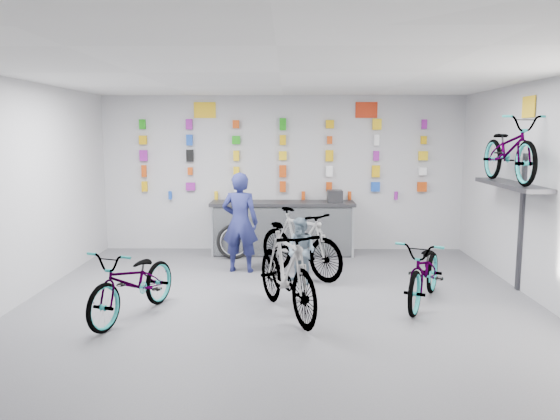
{
  "coord_description": "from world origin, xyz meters",
  "views": [
    {
      "loc": [
        0.1,
        -6.63,
        2.29
      ],
      "look_at": [
        -0.02,
        1.4,
        1.15
      ],
      "focal_mm": 35.0,
      "sensor_mm": 36.0,
      "label": 1
    }
  ],
  "objects_px": {
    "bike_service": "(300,243)",
    "clerk": "(240,222)",
    "bike_left": "(134,282)",
    "bike_right": "(425,271)",
    "customer": "(301,251)",
    "bike_center": "(286,271)",
    "counter": "(283,229)"
  },
  "relations": [
    {
      "from": "bike_service",
      "to": "clerk",
      "type": "height_order",
      "value": "clerk"
    },
    {
      "from": "bike_left",
      "to": "bike_right",
      "type": "distance_m",
      "value": 3.8
    },
    {
      "from": "clerk",
      "to": "customer",
      "type": "bearing_deg",
      "value": 151.52
    },
    {
      "from": "bike_center",
      "to": "customer",
      "type": "height_order",
      "value": "bike_center"
    },
    {
      "from": "clerk",
      "to": "bike_service",
      "type": "bearing_deg",
      "value": 172.08
    },
    {
      "from": "counter",
      "to": "bike_left",
      "type": "height_order",
      "value": "counter"
    },
    {
      "from": "bike_left",
      "to": "customer",
      "type": "relative_size",
      "value": 1.7
    },
    {
      "from": "bike_center",
      "to": "clerk",
      "type": "height_order",
      "value": "clerk"
    },
    {
      "from": "bike_right",
      "to": "clerk",
      "type": "bearing_deg",
      "value": 171.85
    },
    {
      "from": "bike_service",
      "to": "customer",
      "type": "bearing_deg",
      "value": -132.78
    },
    {
      "from": "clerk",
      "to": "bike_right",
      "type": "bearing_deg",
      "value": 154.28
    },
    {
      "from": "bike_right",
      "to": "customer",
      "type": "distance_m",
      "value": 1.92
    },
    {
      "from": "bike_left",
      "to": "bike_right",
      "type": "bearing_deg",
      "value": 28.11
    },
    {
      "from": "bike_center",
      "to": "bike_right",
      "type": "relative_size",
      "value": 1.09
    },
    {
      "from": "bike_left",
      "to": "counter",
      "type": "bearing_deg",
      "value": 82.78
    },
    {
      "from": "bike_left",
      "to": "clerk",
      "type": "relative_size",
      "value": 1.04
    },
    {
      "from": "bike_center",
      "to": "bike_service",
      "type": "height_order",
      "value": "bike_center"
    },
    {
      "from": "bike_center",
      "to": "counter",
      "type": "bearing_deg",
      "value": 70.11
    },
    {
      "from": "bike_right",
      "to": "customer",
      "type": "relative_size",
      "value": 1.71
    },
    {
      "from": "bike_center",
      "to": "customer",
      "type": "relative_size",
      "value": 1.87
    },
    {
      "from": "counter",
      "to": "bike_left",
      "type": "distance_m",
      "value": 4.05
    },
    {
      "from": "bike_service",
      "to": "customer",
      "type": "height_order",
      "value": "bike_service"
    },
    {
      "from": "bike_left",
      "to": "bike_right",
      "type": "xyz_separation_m",
      "value": [
        3.76,
        0.58,
        0.0
      ]
    },
    {
      "from": "bike_center",
      "to": "bike_right",
      "type": "height_order",
      "value": "bike_center"
    },
    {
      "from": "bike_left",
      "to": "bike_center",
      "type": "xyz_separation_m",
      "value": [
        1.9,
        0.12,
        0.12
      ]
    },
    {
      "from": "bike_left",
      "to": "clerk",
      "type": "distance_m",
      "value": 2.58
    },
    {
      "from": "clerk",
      "to": "bike_center",
      "type": "bearing_deg",
      "value": 116.87
    },
    {
      "from": "counter",
      "to": "bike_service",
      "type": "bearing_deg",
      "value": -79.44
    },
    {
      "from": "bike_center",
      "to": "bike_service",
      "type": "bearing_deg",
      "value": 62.26
    },
    {
      "from": "counter",
      "to": "customer",
      "type": "bearing_deg",
      "value": -81.55
    },
    {
      "from": "bike_right",
      "to": "counter",
      "type": "bearing_deg",
      "value": 147.5
    },
    {
      "from": "bike_right",
      "to": "customer",
      "type": "height_order",
      "value": "customer"
    }
  ]
}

